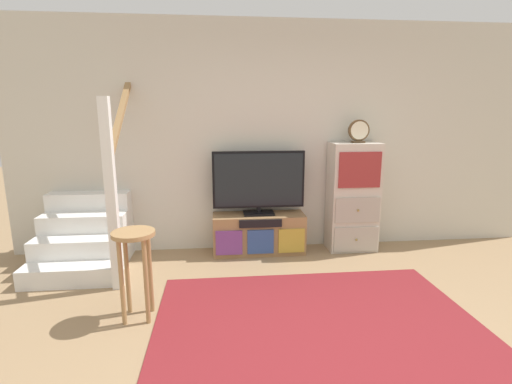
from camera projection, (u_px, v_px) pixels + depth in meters
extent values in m
plane|color=#997A56|center=(341.00, 373.00, 2.47)|extent=(20.00, 20.00, 0.00)
cube|color=beige|center=(281.00, 138.00, 4.58)|extent=(6.40, 0.12, 2.70)
cube|color=maroon|center=(317.00, 322.00, 3.05)|extent=(2.60, 1.80, 0.01)
cube|color=#997047|center=(259.00, 233.00, 4.53)|extent=(1.09, 0.36, 0.47)
cube|color=#70387F|center=(229.00, 243.00, 4.32)|extent=(0.30, 0.02, 0.28)
cube|color=#2D4784|center=(261.00, 242.00, 4.35)|extent=(0.30, 0.02, 0.28)
cube|color=#B79333|center=(292.00, 241.00, 4.39)|extent=(0.30, 0.02, 0.28)
cube|color=black|center=(261.00, 224.00, 4.31)|extent=(0.49, 0.02, 0.09)
cube|color=black|center=(259.00, 213.00, 4.50)|extent=(0.36, 0.22, 0.02)
cylinder|color=black|center=(259.00, 210.00, 4.49)|extent=(0.05, 0.05, 0.06)
cube|color=black|center=(259.00, 180.00, 4.41)|extent=(1.07, 0.05, 0.67)
cube|color=black|center=(259.00, 180.00, 4.38)|extent=(1.02, 0.01, 0.62)
cube|color=beige|center=(353.00, 197.00, 4.57)|extent=(0.58, 0.34, 1.31)
cube|color=#ADA497|center=(356.00, 239.00, 4.49)|extent=(0.53, 0.02, 0.30)
sphere|color=olive|center=(356.00, 240.00, 4.47)|extent=(0.03, 0.03, 0.03)
cube|color=#ADA497|center=(358.00, 210.00, 4.41)|extent=(0.53, 0.02, 0.30)
sphere|color=olive|center=(358.00, 210.00, 4.40)|extent=(0.03, 0.03, 0.03)
cube|color=maroon|center=(360.00, 170.00, 4.31)|extent=(0.49, 0.02, 0.41)
cube|color=#4C3823|center=(358.00, 142.00, 4.41)|extent=(0.15, 0.08, 0.02)
cylinder|color=brown|center=(359.00, 130.00, 4.38)|extent=(0.24, 0.04, 0.24)
cylinder|color=beige|center=(360.00, 130.00, 4.35)|extent=(0.21, 0.01, 0.21)
cube|color=white|center=(69.00, 275.00, 3.72)|extent=(0.90, 0.26, 0.19)
cube|color=white|center=(78.00, 256.00, 3.95)|extent=(0.90, 0.26, 0.38)
cube|color=white|center=(85.00, 239.00, 4.18)|extent=(0.90, 0.26, 0.57)
cube|color=white|center=(92.00, 224.00, 4.42)|extent=(0.90, 0.26, 0.76)
cube|color=white|center=(98.00, 210.00, 4.65)|extent=(0.90, 0.26, 0.95)
cube|color=white|center=(111.00, 197.00, 3.47)|extent=(0.09, 0.09, 1.80)
cube|color=#9E7547|center=(122.00, 108.00, 3.93)|extent=(0.06, 1.33, 0.99)
cylinder|color=#A37A4C|center=(122.00, 283.00, 2.96)|extent=(0.04, 0.04, 0.71)
cylinder|color=#A37A4C|center=(146.00, 282.00, 2.98)|extent=(0.04, 0.04, 0.71)
cylinder|color=#A37A4C|center=(127.00, 273.00, 3.14)|extent=(0.04, 0.04, 0.71)
cylinder|color=#A37A4C|center=(150.00, 272.00, 3.16)|extent=(0.04, 0.04, 0.71)
cylinder|color=#A37A4C|center=(133.00, 234.00, 2.98)|extent=(0.34, 0.34, 0.03)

